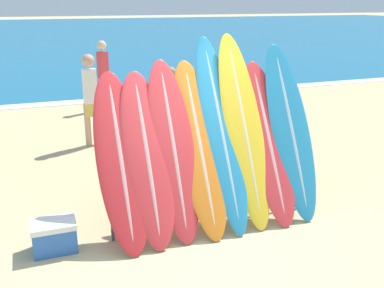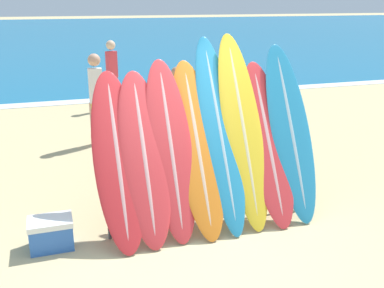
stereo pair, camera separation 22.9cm
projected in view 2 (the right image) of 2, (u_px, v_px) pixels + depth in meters
The scene contains 16 objects.
ground_plane at pixel (205, 250), 5.19m from camera, with size 160.00×160.00×0.00m, color tan.
ocean_water at pixel (60, 33), 39.43m from camera, with size 120.00×60.00×0.01m.
surfboard_rack at pixel (212, 191), 5.70m from camera, with size 2.66×0.04×0.82m.
surfboard_slot_0 at pixel (118, 160), 5.27m from camera, with size 0.57×1.18×1.96m.
surfboard_slot_1 at pixel (144, 157), 5.34m from camera, with size 0.58×1.14×1.95m.
surfboard_slot_2 at pixel (171, 149), 5.45m from camera, with size 0.55×1.12×2.08m.
surfboard_slot_3 at pixel (198, 147), 5.57m from camera, with size 0.56×1.24×2.04m.
surfboard_slot_4 at pixel (220, 132), 5.69m from camera, with size 0.48×1.39×2.32m.
surfboard_slot_5 at pixel (243, 129), 5.77m from camera, with size 0.52×1.28×2.36m.
surfboard_slot_6 at pixel (268, 142), 5.85m from camera, with size 0.57×1.18×1.98m.
surfboard_slot_7 at pixel (291, 131), 5.96m from camera, with size 0.57×1.21×2.20m.
person_near_water at pixel (112, 72), 11.63m from camera, with size 0.31×0.27×1.79m.
person_mid_beach at pixel (96, 96), 8.74m from camera, with size 0.30×0.24×1.79m.
person_far_left at pixel (213, 114), 7.76m from camera, with size 0.22×0.27×1.61m.
person_far_right at pixel (177, 101), 8.99m from camera, with size 0.25×0.26×1.52m.
cooler_box at pixel (51, 233), 5.21m from camera, with size 0.50×0.37×0.36m.
Camera 2 is at (-1.56, -4.29, 2.77)m, focal length 42.00 mm.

